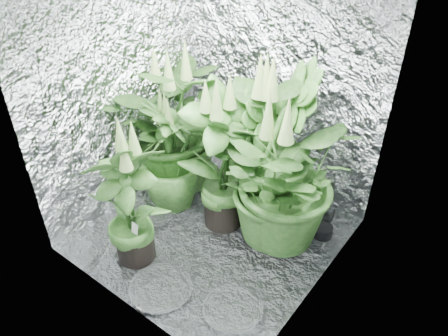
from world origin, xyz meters
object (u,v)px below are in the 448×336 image
at_px(plant_d, 170,159).
at_px(circulation_fan, 320,218).
at_px(plant_b, 223,161).
at_px(plant_c, 276,150).
at_px(plant_f, 129,203).
at_px(plant_a, 174,124).
at_px(plant_e, 279,180).

relative_size(plant_d, circulation_fan, 2.56).
xyz_separation_m(plant_b, plant_c, (0.25, 0.27, 0.05)).
bearing_deg(plant_c, plant_b, -132.25).
bearing_deg(plant_b, plant_f, -111.96).
xyz_separation_m(plant_a, plant_f, (0.32, -0.77, -0.11)).
height_order(plant_b, plant_c, plant_c).
distance_m(plant_d, plant_e, 0.87).
height_order(plant_b, plant_d, plant_b).
bearing_deg(plant_a, plant_c, 9.22).
bearing_deg(plant_f, plant_a, 112.45).
relative_size(plant_b, circulation_fan, 3.23).
xyz_separation_m(plant_b, plant_d, (-0.44, -0.07, -0.12)).
bearing_deg(plant_d, plant_b, 8.78).
distance_m(plant_b, plant_f, 0.69).
height_order(plant_b, circulation_fan, plant_b).
bearing_deg(plant_e, plant_b, -172.44).
bearing_deg(plant_e, circulation_fan, 50.43).
distance_m(plant_b, circulation_fan, 0.80).
height_order(plant_a, plant_b, plant_a).
distance_m(plant_a, plant_f, 0.84).
relative_size(plant_d, plant_f, 0.91).
relative_size(plant_c, plant_f, 1.26).
height_order(plant_b, plant_f, plant_b).
height_order(plant_d, circulation_fan, plant_d).
bearing_deg(plant_f, plant_b, 68.04).
distance_m(plant_c, plant_f, 1.04).
xyz_separation_m(plant_a, plant_b, (0.57, -0.14, -0.03)).
bearing_deg(plant_a, plant_b, -13.73).
bearing_deg(plant_b, plant_c, 47.75).
height_order(plant_f, circulation_fan, plant_f).
height_order(plant_e, circulation_fan, plant_e).
relative_size(plant_a, plant_e, 1.07).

